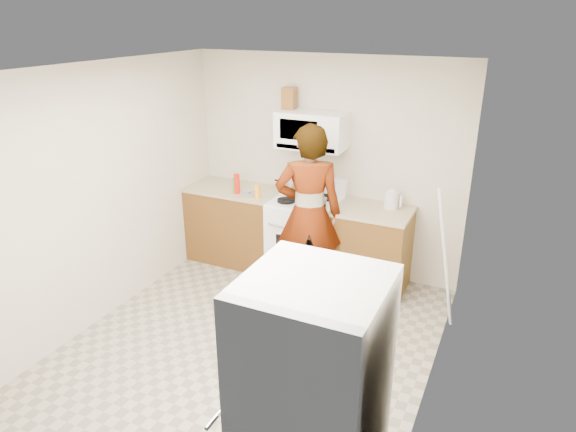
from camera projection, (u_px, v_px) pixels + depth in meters
The scene contains 20 objects.
floor at pixel (253, 342), 4.85m from camera, with size 3.60×3.60×0.00m, color gray.
back_wall at pixel (325, 167), 5.90m from camera, with size 3.20×0.02×2.50m, color beige.
right_wall at pixel (440, 254), 3.77m from camera, with size 0.02×3.60×2.50m, color beige.
cabinet_left at pixel (236, 225), 6.35m from camera, with size 1.12×0.62×0.90m, color brown.
counter_left at pixel (235, 189), 6.18m from camera, with size 1.14×0.64×0.04m, color tan.
cabinet_right at pixel (371, 250), 5.67m from camera, with size 0.80×0.62×0.90m, color brown.
counter_right at pixel (373, 211), 5.50m from camera, with size 0.82×0.64×0.04m, color tan.
gas_range at pixel (306, 236), 5.96m from camera, with size 0.76×0.65×1.13m.
microwave at pixel (312, 130), 5.62m from camera, with size 0.76×0.38×0.40m, color white.
person at pixel (308, 214), 5.33m from camera, with size 0.69×0.46×1.90m, color tan.
fridge at pixel (312, 418), 2.78m from camera, with size 0.70×0.70×1.70m, color silver.
kettle at pixel (391, 200), 5.50m from camera, with size 0.16×0.16×0.19m, color silver.
jug at pixel (289, 98), 5.66m from camera, with size 0.14×0.14×0.24m, color brown.
saucepan at pixel (294, 186), 5.98m from camera, with size 0.23×0.23×0.12m, color #BBBABF.
tray at pixel (315, 201), 5.68m from camera, with size 0.25×0.16×0.05m, color silver.
bottle_spray at pixel (237, 184), 5.94m from camera, with size 0.07×0.07×0.23m, color red.
bottle_hot_sauce at pixel (257, 192), 5.76m from camera, with size 0.06×0.06×0.17m, color #F9A21B.
bottle_green_cap at pixel (235, 186), 5.96m from camera, with size 0.06×0.06×0.18m, color #248117.
pot_lid at pixel (250, 194), 5.95m from camera, with size 0.23×0.23×0.01m, color white.
broom at pixel (445, 260), 4.83m from camera, with size 0.03×0.03×1.46m, color silver.
Camera 1 is at (2.01, -3.55, 2.90)m, focal length 32.00 mm.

